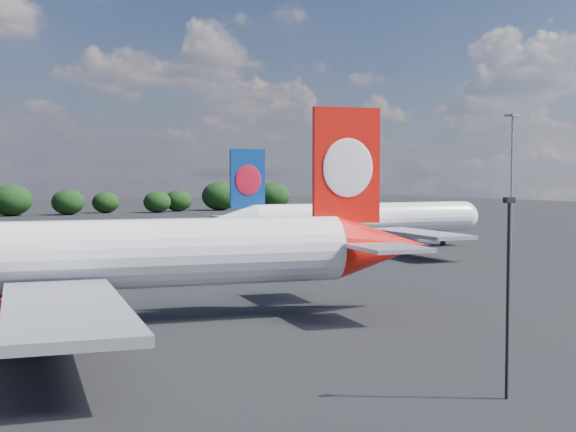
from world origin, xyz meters
TOP-DOWN VIEW (x-y plane):
  - qantas_airliner at (5.09, 19.27)m, footprint 49.72×47.53m
  - china_southern_airliner at (54.38, 57.73)m, footprint 44.23×42.16m
  - apron_lamp_post at (15.73, -9.47)m, footprint 0.55×0.30m
  - floodlight_mast_near at (73.37, 45.64)m, footprint 1.60×1.60m

SIDE VIEW (x-z plane):
  - china_southern_airliner at x=54.38m, z-range -2.82..11.61m
  - qantas_airliner at x=5.09m, z-range -3.19..13.12m
  - apron_lamp_post at x=15.73m, z-range 0.64..10.52m
  - floodlight_mast_near at x=73.37m, z-range 3.14..22.75m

